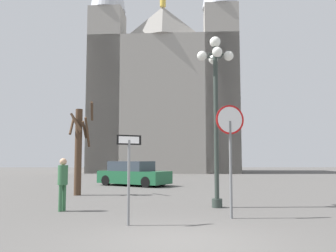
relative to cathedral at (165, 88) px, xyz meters
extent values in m
plane|color=#514F4C|center=(0.24, -36.39, -10.40)|extent=(120.00, 120.00, 0.00)
cube|color=gray|center=(0.07, 0.97, -2.46)|extent=(18.12, 12.37, 15.88)
pyramid|color=gray|center=(-0.26, -3.58, 7.23)|extent=(6.20, 2.44, 3.50)
cube|color=gray|center=(-6.93, -2.16, -0.72)|extent=(4.13, 4.13, 19.36)
cube|color=gray|center=(6.54, -3.15, -0.72)|extent=(4.13, 4.13, 19.36)
cylinder|color=slate|center=(1.82, -33.61, -9.01)|extent=(0.08, 0.08, 2.77)
cylinder|color=red|center=(1.82, -33.61, -7.58)|extent=(0.84, 0.22, 0.85)
cylinder|color=white|center=(1.82, -33.63, -7.58)|extent=(0.73, 0.17, 0.75)
cylinder|color=slate|center=(-0.99, -34.65, -9.31)|extent=(0.07, 0.07, 2.17)
cube|color=black|center=(-0.99, -34.65, -8.23)|extent=(0.61, 0.36, 0.25)
cube|color=white|center=(-0.99, -34.66, -8.23)|extent=(0.50, 0.28, 0.18)
cylinder|color=#2D3833|center=(1.74, -31.37, -7.56)|extent=(0.16, 0.16, 5.68)
cylinder|color=#2D3833|center=(1.74, -31.37, -10.25)|extent=(0.36, 0.36, 0.30)
sphere|color=white|center=(1.74, -31.37, -4.53)|extent=(0.39, 0.39, 0.39)
sphere|color=white|center=(2.22, -31.37, -5.04)|extent=(0.35, 0.35, 0.35)
cylinder|color=#2D3833|center=(1.98, -31.37, -5.04)|extent=(0.05, 0.48, 0.05)
sphere|color=white|center=(1.74, -30.89, -5.04)|extent=(0.35, 0.35, 0.35)
cylinder|color=#2D3833|center=(1.74, -31.13, -5.04)|extent=(0.48, 0.05, 0.05)
sphere|color=white|center=(1.27, -31.37, -5.04)|extent=(0.35, 0.35, 0.35)
cylinder|color=#2D3833|center=(1.51, -31.37, -5.04)|extent=(0.05, 0.48, 0.05)
sphere|color=white|center=(1.74, -31.85, -5.04)|extent=(0.35, 0.35, 0.35)
cylinder|color=#2D3833|center=(1.74, -31.61, -5.04)|extent=(0.48, 0.05, 0.05)
cylinder|color=#473323|center=(-4.09, -27.19, -8.40)|extent=(0.33, 0.33, 4.00)
cylinder|color=#473323|center=(-3.51, -27.09, -6.48)|extent=(0.33, 1.23, 0.79)
cylinder|color=#473323|center=(-3.82, -27.22, -7.36)|extent=(0.17, 0.64, 0.79)
cylinder|color=#473323|center=(-4.42, -27.20, -7.20)|extent=(0.13, 0.74, 0.87)
cylinder|color=#473323|center=(-4.14, -27.39, -7.15)|extent=(0.52, 0.23, 0.76)
cylinder|color=#473323|center=(-4.15, -27.45, -7.03)|extent=(0.64, 0.26, 0.85)
cylinder|color=#473323|center=(-3.68, -27.20, -7.49)|extent=(0.14, 0.91, 1.35)
cube|color=#1E5B38|center=(-1.96, -21.45, -9.87)|extent=(4.78, 3.98, 0.76)
cube|color=#333D47|center=(-2.15, -21.34, -9.18)|extent=(3.02, 2.77, 0.60)
cylinder|color=black|center=(-0.23, -21.54, -10.08)|extent=(0.66, 0.53, 0.64)
cylinder|color=black|center=(-1.13, -22.98, -10.08)|extent=(0.66, 0.53, 0.64)
cylinder|color=black|center=(-2.80, -19.93, -10.08)|extent=(0.66, 0.53, 0.64)
cylinder|color=black|center=(-3.70, -21.37, -10.08)|extent=(0.66, 0.53, 0.64)
cylinder|color=#33663F|center=(-3.33, -32.12, -9.98)|extent=(0.12, 0.12, 0.84)
cylinder|color=#33663F|center=(-3.41, -32.26, -9.98)|extent=(0.12, 0.12, 0.84)
cylinder|color=#33663F|center=(-3.37, -32.19, -9.24)|extent=(0.32, 0.32, 0.63)
sphere|color=tan|center=(-3.37, -32.19, -8.81)|extent=(0.23, 0.23, 0.23)
camera|label=1|loc=(-0.08, -43.86, -8.70)|focal=38.13mm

